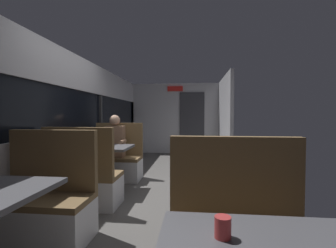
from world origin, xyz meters
name	(u,v)px	position (x,y,z in m)	size (l,w,h in m)	color
ground_plane	(155,197)	(0.00, 0.00, -0.01)	(3.30, 9.20, 0.02)	#514F4C
carriage_window_panel_left	(65,124)	(-1.45, 0.00, 1.11)	(0.09, 8.48, 2.30)	#B2B2B7
carriage_end_bulkhead	(177,119)	(0.06, 4.19, 1.14)	(2.90, 0.11, 2.30)	#B2B2B7
carriage_aisle_panel_right	(225,119)	(1.45, 3.00, 1.15)	(0.08, 2.40, 2.30)	#B2B2B7
bench_near_window_facing_entry	(44,207)	(-0.89, -1.39, 0.33)	(0.95, 0.50, 1.10)	silver
dining_table_mid_window	(103,152)	(-0.89, 0.18, 0.64)	(0.90, 0.70, 0.74)	#9E9EA3
bench_mid_window_facing_end	(84,183)	(-0.89, -0.52, 0.33)	(0.95, 0.50, 1.10)	silver
bench_mid_window_facing_entry	(117,162)	(-0.89, 0.88, 0.33)	(0.95, 0.50, 1.10)	silver
seated_passenger	(116,152)	(-0.89, 0.81, 0.54)	(0.47, 0.55, 1.26)	#26262D
coffee_cup_primary	(223,227)	(0.71, -2.59, 0.79)	(0.07, 0.07, 0.09)	#B23333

